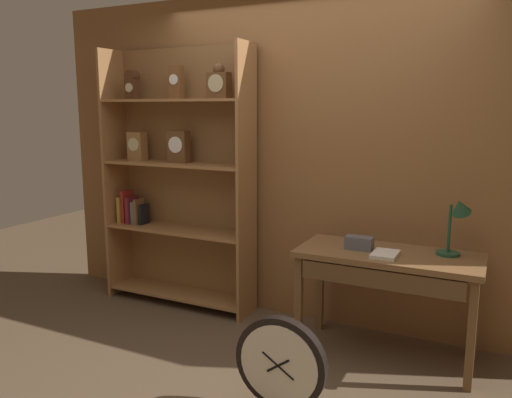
% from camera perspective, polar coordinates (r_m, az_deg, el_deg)
% --- Properties ---
extents(ground_plane, '(10.00, 10.00, 0.00)m').
position_cam_1_polar(ground_plane, '(3.31, -2.65, -20.83)').
color(ground_plane, brown).
extents(back_wood_panel, '(4.80, 0.05, 2.60)m').
position_cam_1_polar(back_wood_panel, '(4.04, 6.16, 4.38)').
color(back_wood_panel, brown).
rests_on(back_wood_panel, ground).
extents(bookshelf, '(1.36, 0.33, 2.20)m').
position_cam_1_polar(bookshelf, '(4.43, -8.79, 2.42)').
color(bookshelf, '#9E6B3D').
rests_on(bookshelf, ground).
extents(workbench, '(1.21, 0.55, 0.74)m').
position_cam_1_polar(workbench, '(3.57, 14.45, -7.42)').
color(workbench, brown).
rests_on(workbench, ground).
extents(desk_lamp, '(0.22, 0.22, 0.41)m').
position_cam_1_polar(desk_lamp, '(3.53, 21.48, -2.13)').
color(desk_lamp, '#1E472D').
rests_on(desk_lamp, workbench).
extents(toolbox_small, '(0.19, 0.10, 0.09)m').
position_cam_1_polar(toolbox_small, '(3.58, 11.46, -4.84)').
color(toolbox_small, '#595960').
rests_on(toolbox_small, workbench).
extents(open_repair_manual, '(0.16, 0.22, 0.02)m').
position_cam_1_polar(open_repair_manual, '(3.47, 14.22, -6.01)').
color(open_repair_manual, silver).
rests_on(open_repair_manual, workbench).
extents(round_clock_large, '(0.54, 0.11, 0.58)m').
position_cam_1_polar(round_clock_large, '(2.98, 2.76, -18.07)').
color(round_clock_large, black).
rests_on(round_clock_large, ground).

